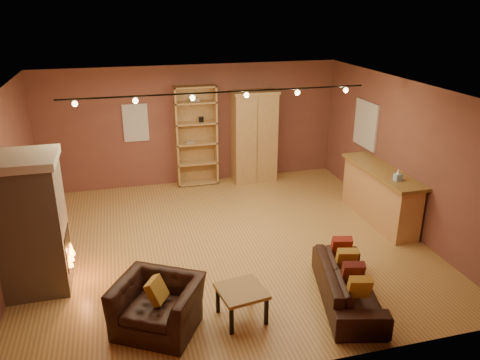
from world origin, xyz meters
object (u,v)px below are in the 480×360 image
object	(u,v)px
armoire	(254,136)
bar_counter	(380,194)
coffee_table	(242,294)
loveseat	(348,278)
bookcase	(196,135)
armchair	(157,298)
fireplace	(32,224)

from	to	relation	value
armoire	bar_counter	bearing A→B (deg)	-57.82
coffee_table	bar_counter	bearing A→B (deg)	33.90
bar_counter	coffee_table	distance (m)	4.17
armoire	loveseat	bearing A→B (deg)	-90.96
bookcase	loveseat	world-z (taller)	bookcase
coffee_table	armchair	bearing A→B (deg)	175.46
bar_counter	bookcase	bearing A→B (deg)	136.72
fireplace	loveseat	xyz separation A→B (m)	(4.39, -1.57, -0.68)
fireplace	armoire	size ratio (longest dim) A/B	0.96
bar_counter	loveseat	xyz separation A→B (m)	(-1.86, -2.33, -0.17)
bar_counter	armoire	bearing A→B (deg)	122.18
bar_counter	coffee_table	size ratio (longest dim) A/B	3.25
fireplace	bar_counter	xyz separation A→B (m)	(6.24, 0.76, -0.51)
fireplace	loveseat	bearing A→B (deg)	-19.71
armchair	armoire	bearing A→B (deg)	91.20
fireplace	bookcase	world-z (taller)	bookcase
armoire	coffee_table	size ratio (longest dim) A/B	3.16
fireplace	bar_counter	bearing A→B (deg)	6.92
fireplace	bookcase	xyz separation A→B (m)	(3.09, 3.73, 0.14)
loveseat	armchair	bearing A→B (deg)	101.99
loveseat	bar_counter	bearing A→B (deg)	-24.60
bookcase	armoire	world-z (taller)	bookcase
bar_counter	armchair	bearing A→B (deg)	-154.04
bookcase	bar_counter	bearing A→B (deg)	-43.28
fireplace	bar_counter	world-z (taller)	fireplace
armoire	fireplace	bearing A→B (deg)	-141.39
bookcase	armchair	distance (m)	5.45
armoire	bar_counter	xyz separation A→B (m)	(1.77, -2.81, -0.56)
loveseat	bookcase	bearing A→B (deg)	27.70
bookcase	loveseat	size ratio (longest dim) A/B	1.20
bookcase	bar_counter	xyz separation A→B (m)	(3.15, -2.97, -0.65)
armoire	coffee_table	bearing A→B (deg)	-108.21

